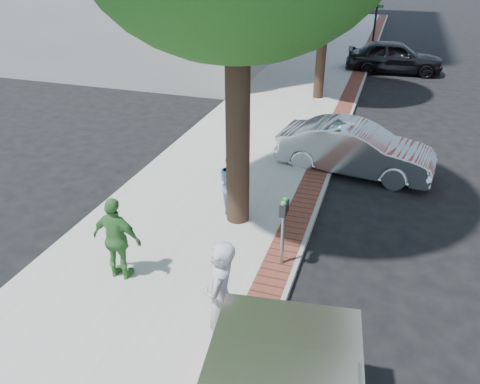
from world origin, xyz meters
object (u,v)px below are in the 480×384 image
at_px(parking_meter, 284,218).
at_px(sedan_silver, 355,149).
at_px(person_officer, 233,184).
at_px(person_green, 117,239).
at_px(person_gray, 220,298).
at_px(bg_car, 395,57).

xyz_separation_m(parking_meter, sedan_silver, (0.86, 5.05, -0.50)).
relative_size(person_officer, sedan_silver, 0.37).
bearing_deg(person_green, person_officer, -112.70).
distance_m(person_officer, sedan_silver, 4.27).
bearing_deg(sedan_silver, parking_meter, 177.64).
height_order(parking_meter, person_green, person_green).
xyz_separation_m(parking_meter, person_gray, (-0.39, -2.40, -0.08)).
bearing_deg(person_officer, person_gray, 149.91).
distance_m(person_gray, bg_car, 19.77).
xyz_separation_m(parking_meter, person_officer, (-1.54, 1.52, -0.26)).
bearing_deg(person_officer, sedan_silver, -80.60).
height_order(person_officer, bg_car, person_officer).
distance_m(parking_meter, sedan_silver, 5.14).
distance_m(parking_meter, person_officer, 2.18).
bearing_deg(bg_car, parking_meter, 170.62).
height_order(person_green, sedan_silver, person_green).
bearing_deg(person_green, bg_car, -101.67).
distance_m(person_gray, person_green, 2.65).
xyz_separation_m(person_officer, person_green, (-1.27, -2.86, 0.05)).
xyz_separation_m(person_gray, person_green, (-2.42, 1.06, -0.13)).
distance_m(parking_meter, person_gray, 2.43).
relative_size(person_gray, person_officer, 1.22).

